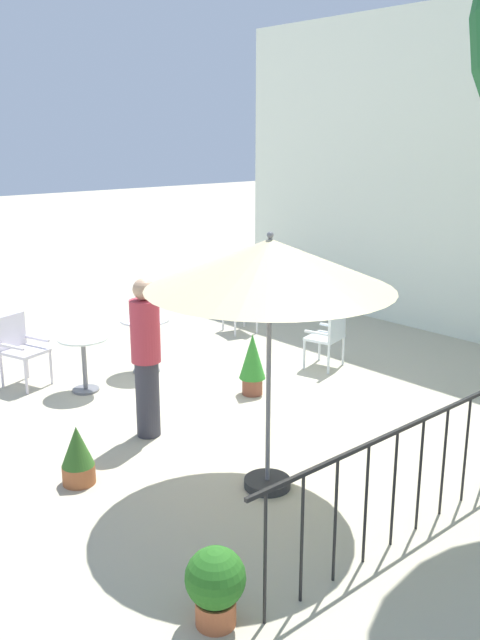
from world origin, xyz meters
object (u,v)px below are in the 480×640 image
patio_chair_2 (329,334)px  potted_plant_4 (252,362)px  patio_umbrella_0 (270,266)px  cafe_table_0 (145,335)px  potted_plant_2 (78,455)px  patio_chair_0 (20,345)px  patio_chair_1 (244,301)px  potted_plant_1 (215,584)px  standing_person (146,356)px  cafe_table_1 (84,354)px

patio_chair_2 → potted_plant_4: (0.04, -1.49, -0.07)m
patio_umbrella_0 → patio_chair_2: patio_umbrella_0 is taller
cafe_table_0 → patio_chair_2: size_ratio=0.89×
potted_plant_2 → potted_plant_4: size_ratio=0.73×
patio_chair_0 → potted_plant_4: 3.06m
patio_umbrella_0 → patio_chair_1: (-4.10, 3.33, -1.59)m
potted_plant_4 → patio_chair_0: bearing=-137.7°
cafe_table_0 → patio_chair_2: patio_chair_2 is taller
cafe_table_0 → potted_plant_1: (4.58, -2.49, -0.22)m
patio_umbrella_0 → patio_chair_1: patio_umbrella_0 is taller
patio_chair_0 → patio_chair_2: bearing=57.9°
patio_umbrella_0 → cafe_table_0: (-3.46, 0.94, -1.59)m
patio_chair_0 → standing_person: bearing=8.8°
patio_chair_0 → potted_plant_1: size_ratio=1.66×
cafe_table_0 → patio_chair_2: bearing=52.6°
patio_chair_0 → potted_plant_1: 5.34m
potted_plant_1 → patio_chair_0: bearing=169.5°
potted_plant_2 → standing_person: size_ratio=0.33×
patio_chair_1 → potted_plant_1: size_ratio=1.57×
potted_plant_1 → potted_plant_4: bearing=134.5°
cafe_table_1 → standing_person: (1.66, -0.13, 0.42)m
patio_umbrella_0 → standing_person: (-1.70, -0.19, -1.20)m
cafe_table_1 → patio_chair_0: 0.92m
standing_person → cafe_table_1: bearing=175.4°
potted_plant_2 → patio_umbrella_0: bearing=46.4°
patio_chair_2 → standing_person: standing_person is taller
cafe_table_0 → patio_chair_0: patio_chair_0 is taller
cafe_table_1 → potted_plant_2: size_ratio=1.24×
potted_plant_1 → standing_person: bearing=154.5°
cafe_table_0 → patio_chair_2: 2.57m
cafe_table_1 → potted_plant_2: 2.47m
cafe_table_0 → potted_plant_2: size_ratio=1.32×
cafe_table_1 → standing_person: bearing=-4.6°
cafe_table_0 → standing_person: (1.75, -1.14, 0.39)m
patio_chair_1 → potted_plant_2: (2.86, -4.63, -0.24)m
cafe_table_0 → cafe_table_1: 1.01m
cafe_table_0 → patio_chair_1: 2.47m
patio_chair_0 → potted_plant_4: bearing=42.3°
potted_plant_2 → potted_plant_4: 2.86m
patio_umbrella_0 → patio_chair_2: (-1.90, 2.99, -1.61)m
patio_chair_1 → standing_person: 4.28m
patio_umbrella_0 → potted_plant_4: (-1.86, 1.49, -1.68)m
standing_person → potted_plant_4: bearing=95.3°
patio_chair_0 → potted_plant_1: (5.25, -0.97, -0.23)m
standing_person → patio_umbrella_0: bearing=6.5°
potted_plant_2 → potted_plant_4: bearing=102.6°
potted_plant_1 → potted_plant_2: (-2.36, 0.24, -0.03)m
cafe_table_0 → patio_chair_1: bearing=105.0°
patio_chair_1 → potted_plant_2: 5.45m
cafe_table_1 → potted_plant_1: 4.73m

